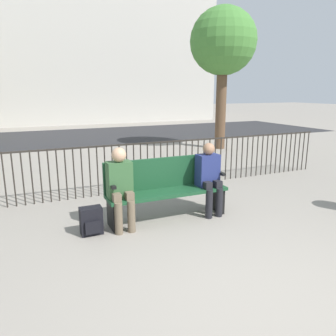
# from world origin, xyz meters

# --- Properties ---
(ground_plane) EXTENTS (80.00, 80.00, 0.00)m
(ground_plane) POSITION_xyz_m (0.00, 0.00, 0.00)
(ground_plane) COLOR gray
(park_bench) EXTENTS (1.85, 0.45, 0.92)m
(park_bench) POSITION_xyz_m (0.00, 2.21, 0.50)
(park_bench) COLOR #194728
(park_bench) RESTS_ON ground
(seated_person_0) EXTENTS (0.34, 0.39, 1.16)m
(seated_person_0) POSITION_xyz_m (-0.74, 2.08, 0.65)
(seated_person_0) COLOR brown
(seated_person_0) RESTS_ON ground
(seated_person_1) EXTENTS (0.34, 0.39, 1.13)m
(seated_person_1) POSITION_xyz_m (0.68, 2.07, 0.63)
(seated_person_1) COLOR black
(seated_person_1) RESTS_ON ground
(backpack) EXTENTS (0.29, 0.22, 0.38)m
(backpack) POSITION_xyz_m (-1.17, 2.06, 0.19)
(backpack) COLOR black
(backpack) RESTS_ON ground
(fence_railing) EXTENTS (9.01, 0.03, 0.95)m
(fence_railing) POSITION_xyz_m (-0.02, 3.68, 0.56)
(fence_railing) COLOR #2D2823
(fence_railing) RESTS_ON ground
(tree_0) EXTENTS (2.12, 2.12, 4.50)m
(tree_0) POSITION_xyz_m (4.17, 7.17, 3.37)
(tree_0) COLOR brown
(tree_0) RESTS_ON ground
(street_surface) EXTENTS (24.00, 6.00, 0.01)m
(street_surface) POSITION_xyz_m (0.00, 12.00, 0.00)
(street_surface) COLOR #2B2B2D
(street_surface) RESTS_ON ground
(building_facade) EXTENTS (20.00, 6.00, 13.22)m
(building_facade) POSITION_xyz_m (0.00, 20.00, 6.61)
(building_facade) COLOR beige
(building_facade) RESTS_ON ground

